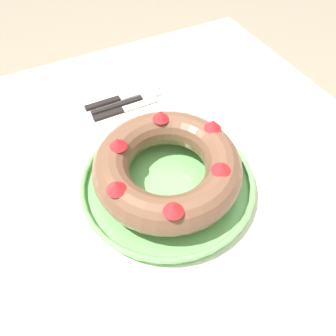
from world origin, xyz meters
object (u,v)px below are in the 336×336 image
bundt_cake (168,168)px  cake_knife (122,110)px  fork (132,101)px  serving_knife (118,99)px  serving_dish (168,183)px

bundt_cake → cake_knife: bundt_cake is taller
bundt_cake → fork: bundt_cake is taller
serving_knife → cake_knife: (0.05, -0.01, 0.00)m
bundt_cake → serving_knife: (-0.31, 0.01, -0.06)m
cake_knife → serving_dish: bearing=-1.0°
bundt_cake → cake_knife: size_ratio=1.67×
serving_knife → serving_dish: bearing=1.7°
serving_dish → fork: (-0.29, 0.04, -0.01)m
serving_knife → fork: bearing=54.9°
serving_dish → bundt_cake: bearing=-41.6°
serving_dish → fork: bearing=171.7°
bundt_cake → serving_knife: 0.32m
serving_dish → bundt_cake: 0.05m
bundt_cake → cake_knife: (-0.27, 0.00, -0.06)m
cake_knife → serving_knife: bearing=168.9°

